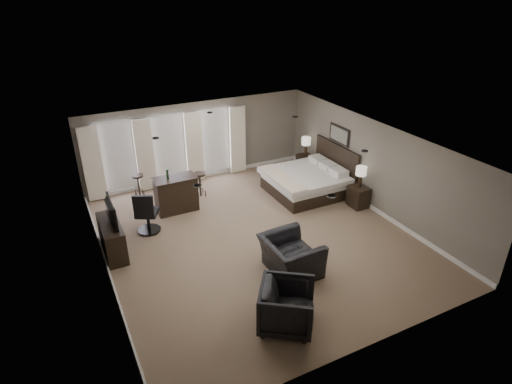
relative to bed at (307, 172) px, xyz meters
name	(u,v)px	position (x,y,z in m)	size (l,w,h in m)	color
room	(256,193)	(-2.58, -1.62, 0.58)	(7.60, 8.60, 2.64)	#7B644E
window_bay	(170,150)	(-3.58, 2.49, 0.48)	(5.25, 0.20, 2.30)	silver
bed	(307,172)	(0.00, 0.00, 0.00)	(2.26, 2.16, 1.44)	silver
nightstand_near	(358,197)	(0.89, -1.45, -0.41)	(0.47, 0.57, 0.63)	black
nightstand_far	(305,163)	(0.89, 1.45, -0.42)	(0.44, 0.54, 0.59)	black
lamp_near	(361,177)	(0.89, -1.45, 0.23)	(0.31, 0.31, 0.64)	beige
lamp_far	(306,146)	(0.89, 1.45, 0.20)	(0.32, 0.32, 0.66)	beige
wall_art	(339,135)	(1.12, 0.00, 1.03)	(0.04, 0.96, 0.56)	slate
dresser	(112,238)	(-6.03, -0.66, -0.30)	(0.46, 1.44, 0.84)	black
tv	(109,221)	(-6.03, -0.66, 0.19)	(1.03, 0.60, 0.14)	black
armchair_near	(291,250)	(-2.53, -3.27, -0.15)	(1.30, 0.84, 1.13)	black
armchair_far	(287,305)	(-3.49, -4.73, -0.20)	(1.01, 0.94, 1.04)	black
bar_counter	(176,194)	(-3.98, 0.72, -0.19)	(1.21, 0.63, 1.05)	black
bar_stool_left	(139,186)	(-4.75, 2.12, -0.36)	(0.34, 0.34, 0.72)	black
bar_stool_right	(200,185)	(-3.04, 1.29, -0.33)	(0.37, 0.37, 0.78)	black
desk_chair	(147,212)	(-5.00, -0.05, -0.12)	(0.61, 0.61, 1.19)	black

